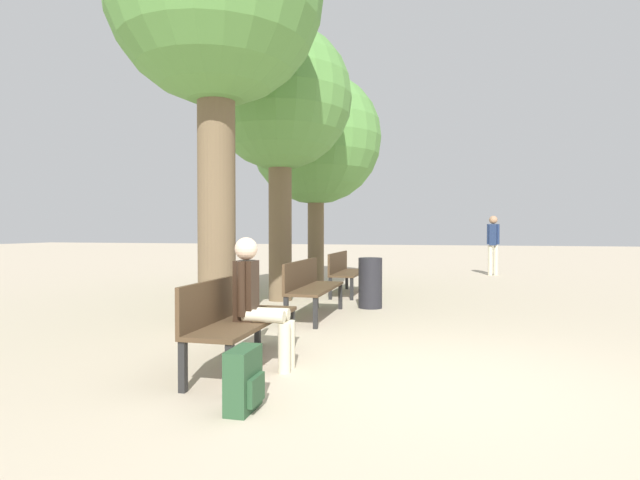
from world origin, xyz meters
TOP-DOWN VIEW (x-y plane):
  - ground_plane at (0.00, 0.00)m, footprint 80.00×80.00m
  - bench_row_0 at (-1.80, 0.10)m, footprint 0.51×1.82m
  - bench_row_1 at (-1.80, 2.93)m, footprint 0.51×1.82m
  - bench_row_2 at (-1.80, 5.76)m, footprint 0.51×1.82m
  - tree_row_0 at (-2.82, 1.79)m, footprint 2.93×2.93m
  - tree_row_1 at (-2.82, 4.56)m, footprint 2.73×2.73m
  - tree_row_2 at (-2.82, 7.33)m, footprint 3.19×3.19m
  - person_seated at (-1.56, 0.04)m, footprint 0.58×0.33m
  - backpack at (-1.26, -1.03)m, footprint 0.21×0.37m
  - pedestrian_near at (1.66, 11.02)m, footprint 0.36×0.27m
  - trash_bin at (-1.02, 4.05)m, footprint 0.41×0.41m

SIDE VIEW (x-z plane):
  - ground_plane at x=0.00m, z-range 0.00..0.00m
  - backpack at x=-1.26m, z-range 0.00..0.46m
  - trash_bin at x=-1.02m, z-range 0.00..0.86m
  - bench_row_0 at x=-1.80m, z-range 0.08..0.96m
  - bench_row_1 at x=-1.80m, z-range 0.08..0.96m
  - bench_row_2 at x=-1.80m, z-range 0.08..0.96m
  - person_seated at x=-1.56m, z-range 0.05..1.32m
  - pedestrian_near at x=1.66m, z-range 0.13..1.89m
  - tree_row_2 at x=-2.82m, z-range 0.96..6.13m
  - tree_row_1 at x=-2.82m, z-range 1.18..6.41m
  - tree_row_0 at x=-2.82m, z-range 1.43..7.42m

